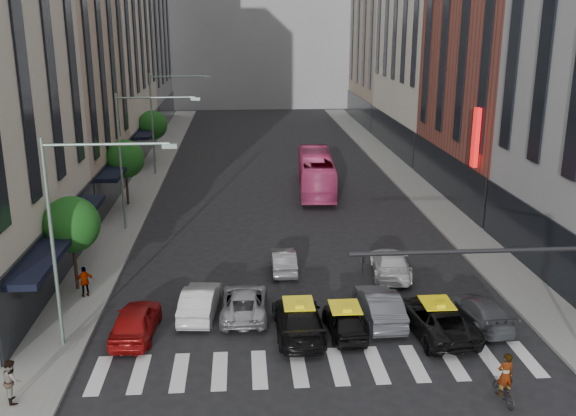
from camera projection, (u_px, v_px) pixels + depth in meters
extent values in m
plane|color=black|center=(328.00, 387.00, 24.72)|extent=(160.00, 160.00, 0.00)
cube|color=slate|center=(140.00, 191.00, 52.58)|extent=(3.00, 96.00, 0.15)
cube|color=slate|center=(415.00, 186.00, 54.22)|extent=(3.00, 96.00, 0.15)
cube|color=tan|center=(49.00, 43.00, 46.92)|extent=(8.00, 16.00, 24.00)
cube|color=gray|center=(129.00, 8.00, 81.47)|extent=(8.00, 18.00, 30.00)
cube|color=brown|center=(507.00, 28.00, 48.09)|extent=(8.00, 18.00, 26.00)
cube|color=tan|center=(392.00, 17.00, 84.17)|extent=(8.00, 18.00, 28.00)
cylinder|color=black|center=(75.00, 260.00, 32.96)|extent=(0.18, 0.18, 3.15)
sphere|color=#144814|center=(71.00, 224.00, 32.41)|extent=(2.88, 2.88, 2.88)
cylinder|color=black|center=(127.00, 184.00, 48.27)|extent=(0.18, 0.18, 3.15)
sphere|color=#144814|center=(125.00, 159.00, 47.72)|extent=(2.88, 2.88, 2.88)
cylinder|color=black|center=(154.00, 144.00, 63.58)|extent=(0.18, 0.18, 3.15)
sphere|color=#144814|center=(153.00, 125.00, 63.03)|extent=(2.88, 2.88, 2.88)
cylinder|color=gray|center=(53.00, 246.00, 26.45)|extent=(0.16, 0.16, 9.00)
cylinder|color=gray|center=(106.00, 144.00, 25.45)|extent=(5.00, 0.12, 0.12)
cube|color=gray|center=(170.00, 146.00, 25.65)|extent=(0.60, 0.25, 0.18)
cylinder|color=gray|center=(121.00, 163.00, 41.76)|extent=(0.16, 0.16, 9.00)
cylinder|color=gray|center=(156.00, 98.00, 40.75)|extent=(5.00, 0.12, 0.12)
cube|color=gray|center=(195.00, 99.00, 40.96)|extent=(0.60, 0.25, 0.18)
cylinder|color=gray|center=(152.00, 124.00, 57.07)|extent=(0.16, 0.16, 9.00)
cylinder|color=gray|center=(178.00, 76.00, 56.06)|extent=(5.00, 0.12, 0.12)
cube|color=gray|center=(207.00, 77.00, 56.27)|extent=(0.60, 0.25, 0.18)
cylinder|color=black|center=(490.00, 251.00, 22.52)|extent=(10.00, 0.16, 0.16)
imported|color=black|center=(363.00, 268.00, 22.34)|extent=(0.13, 0.16, 0.80)
cube|color=red|center=(476.00, 138.00, 43.06)|extent=(0.30, 0.70, 4.00)
imported|color=maroon|center=(136.00, 321.00, 28.48)|extent=(2.00, 4.52, 1.51)
imported|color=#BABABA|center=(200.00, 301.00, 30.53)|extent=(1.95, 4.53, 1.45)
imported|color=#97969B|center=(244.00, 302.00, 30.59)|extent=(2.33, 4.81, 1.32)
imported|color=black|center=(298.00, 319.00, 28.63)|extent=(2.22, 5.23, 1.50)
imported|color=black|center=(345.00, 321.00, 28.70)|extent=(1.76, 3.91, 1.30)
imported|color=#414349|center=(379.00, 305.00, 29.99)|extent=(1.76, 4.69, 1.53)
imported|color=black|center=(436.00, 318.00, 28.77)|extent=(3.00, 5.51, 1.46)
imported|color=#474A4F|center=(481.00, 311.00, 29.66)|extent=(2.11, 4.51, 1.27)
imported|color=gray|center=(284.00, 260.00, 35.96)|extent=(1.34, 3.83, 1.26)
imported|color=silver|center=(391.00, 263.00, 35.38)|extent=(2.62, 5.13, 1.42)
imported|color=#CC3C74|center=(316.00, 173.00, 52.48)|extent=(3.44, 11.46, 3.15)
imported|color=black|center=(504.00, 391.00, 23.66)|extent=(0.71, 1.64, 0.84)
imported|color=gray|center=(507.00, 360.00, 23.30)|extent=(0.67, 0.47, 1.73)
imported|color=gray|center=(12.00, 381.00, 23.34)|extent=(0.90, 0.99, 1.65)
imported|color=gray|center=(85.00, 282.00, 32.25)|extent=(1.01, 0.73, 1.59)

